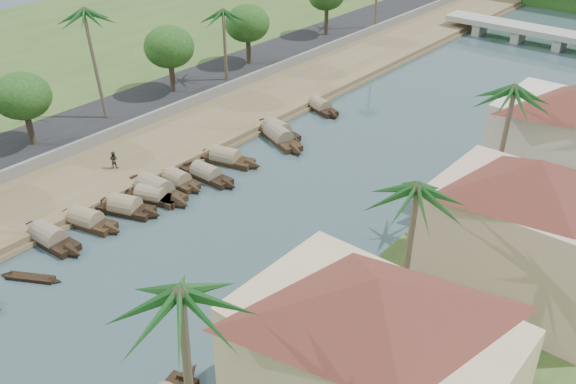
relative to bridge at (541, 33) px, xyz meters
The scene contains 33 objects.
ground 72.02m from the bridge, 90.00° to the right, with size 220.00×220.00×0.00m, color #34494F.
left_bank 54.42m from the bridge, 107.10° to the right, with size 10.00×180.00×0.80m, color brown.
right_bank 55.37m from the bridge, 69.93° to the right, with size 16.00×180.00×1.20m, color #335020.
road 57.49m from the bridge, 115.23° to the right, with size 8.00×180.00×1.40m, color black.
retaining_wall 55.79m from the bridge, 111.23° to the right, with size 0.40×180.00×1.10m, color slate.
far_left_fill 72.84m from the bridge, 134.44° to the right, with size 45.00×220.00×1.35m, color #335020.
bridge is the anchor object (origin of this frame).
building_near 76.54m from the bridge, 75.61° to the right, with size 14.85×14.85×10.20m.
building_mid 61.51m from the bridge, 70.98° to the right, with size 14.11×14.11×9.70m.
sampan_3 73.77m from the bridge, 97.95° to the right, with size 7.93×2.05×2.13m.
sampan_4 70.54m from the bridge, 98.17° to the right, with size 7.26×3.08×2.04m.
sampan_5 67.25m from the bridge, 97.87° to the right, with size 6.90×3.88×2.17m.
sampan_6 63.93m from the bridge, 98.61° to the right, with size 8.51×2.37×2.49m.
sampan_7 64.72m from the bridge, 98.01° to the right, with size 7.04×3.81×1.91m.
sampan_8 61.49m from the bridge, 98.81° to the right, with size 6.18×1.72×1.96m.
sampan_9 58.93m from the bridge, 98.05° to the right, with size 7.57×1.69×1.95m.
sampan_10 55.72m from the bridge, 99.38° to the right, with size 7.75×3.45×2.11m.
sampan_11 48.09m from the bridge, 101.35° to the right, with size 8.05×3.17×2.25m.
sampan_12 48.83m from the bridge, 99.87° to the right, with size 9.31×4.93×2.22m.
sampan_13 40.48m from the bridge, 104.04° to the right, with size 7.05×3.54×1.95m.
sampan_15 63.33m from the bridge, 82.01° to the right, with size 3.61×7.28×1.96m.
sampan_16 50.55m from the bridge, 78.37° to the right, with size 3.98×8.89×2.15m.
canoe_1 76.86m from the bridge, 95.33° to the right, with size 4.48×2.99×0.76m.
canoe_2 48.49m from the bridge, 99.27° to the right, with size 5.10×3.10×0.77m.
palm_0 83.44m from the bridge, 79.55° to the right, with size 3.20×3.20×13.62m.
palm_1 68.29m from the bridge, 76.32° to the right, with size 3.20×3.20×11.48m.
palm_2 53.89m from the bridge, 73.55° to the right, with size 3.20×3.20×12.33m.
palm_5 63.07m from the bridge, 112.68° to the right, with size 3.20×3.20×12.33m.
palm_6 47.54m from the bridge, 117.95° to the right, with size 3.20×3.20×9.57m.
tree_2 70.06m from the bridge, 110.08° to the right, with size 5.13×5.13×6.88m.
tree_3 53.87m from the bridge, 116.56° to the right, with size 5.43×5.43×7.34m.
tree_4 42.99m from the bridge, 124.16° to the right, with size 5.34×5.34×7.23m.
person_far 64.92m from the bridge, 103.35° to the right, with size 0.78×0.61×1.60m, color #363426.
Camera 1 is at (29.58, -20.76, 27.78)m, focal length 40.00 mm.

